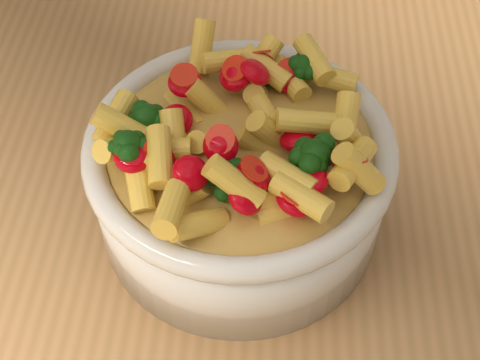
{
  "coord_description": "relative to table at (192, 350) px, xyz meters",
  "views": [
    {
      "loc": [
        0.06,
        -0.24,
        1.33
      ],
      "look_at": [
        0.04,
        0.07,
        0.95
      ],
      "focal_mm": 50.0,
      "sensor_mm": 36.0,
      "label": 1
    }
  ],
  "objects": [
    {
      "name": "serving_bowl",
      "position": [
        0.04,
        0.07,
        0.15
      ],
      "size": [
        0.22,
        0.22,
        0.1
      ],
      "color": "silver",
      "rests_on": "table"
    },
    {
      "name": "pasta_salad",
      "position": [
        0.04,
        0.07,
        0.21
      ],
      "size": [
        0.17,
        0.17,
        0.04
      ],
      "color": "#FFCD50",
      "rests_on": "serving_bowl"
    },
    {
      "name": "table",
      "position": [
        0.0,
        0.0,
        0.0
      ],
      "size": [
        1.2,
        0.8,
        0.9
      ],
      "color": "#AA7749",
      "rests_on": "ground"
    }
  ]
}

